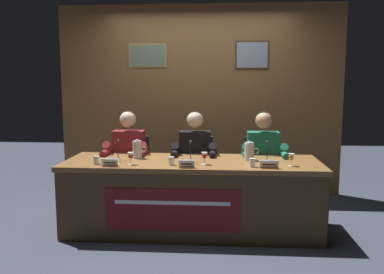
% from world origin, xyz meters
% --- Properties ---
extents(ground_plane, '(12.00, 12.00, 0.00)m').
position_xyz_m(ground_plane, '(0.00, 0.00, 0.00)').
color(ground_plane, '#383D4C').
extents(wall_back_panelled, '(3.86, 0.14, 2.60)m').
position_xyz_m(wall_back_panelled, '(0.00, 1.45, 1.30)').
color(wall_back_panelled, brown).
rests_on(wall_back_panelled, ground_plane).
extents(conference_table, '(2.66, 0.88, 0.75)m').
position_xyz_m(conference_table, '(-0.00, -0.11, 0.51)').
color(conference_table, brown).
rests_on(conference_table, ground_plane).
extents(chair_left, '(0.44, 0.44, 0.91)m').
position_xyz_m(chair_left, '(-0.79, 0.62, 0.44)').
color(chair_left, black).
rests_on(chair_left, ground_plane).
extents(panelist_left, '(0.51, 0.48, 1.23)m').
position_xyz_m(panelist_left, '(-0.79, 0.42, 0.72)').
color(panelist_left, black).
rests_on(panelist_left, ground_plane).
extents(nameplate_left, '(0.16, 0.06, 0.08)m').
position_xyz_m(nameplate_left, '(-0.78, -0.35, 0.79)').
color(nameplate_left, white).
rests_on(nameplate_left, conference_table).
extents(juice_glass_left, '(0.06, 0.06, 0.12)m').
position_xyz_m(juice_glass_left, '(-0.60, -0.25, 0.83)').
color(juice_glass_left, white).
rests_on(juice_glass_left, conference_table).
extents(water_cup_left, '(0.06, 0.06, 0.08)m').
position_xyz_m(water_cup_left, '(-0.94, -0.26, 0.79)').
color(water_cup_left, silver).
rests_on(water_cup_left, conference_table).
extents(microphone_left, '(0.06, 0.17, 0.22)m').
position_xyz_m(microphone_left, '(-0.78, -0.09, 0.82)').
color(microphone_left, black).
rests_on(microphone_left, conference_table).
extents(chair_center, '(0.44, 0.44, 0.91)m').
position_xyz_m(chair_center, '(0.00, 0.62, 0.44)').
color(chair_center, black).
rests_on(chair_center, ground_plane).
extents(panelist_center, '(0.51, 0.48, 1.23)m').
position_xyz_m(panelist_center, '(0.00, 0.42, 0.72)').
color(panelist_center, black).
rests_on(panelist_center, ground_plane).
extents(nameplate_center, '(0.15, 0.06, 0.08)m').
position_xyz_m(nameplate_center, '(-0.03, -0.36, 0.79)').
color(nameplate_center, white).
rests_on(nameplate_center, conference_table).
extents(juice_glass_center, '(0.06, 0.06, 0.12)m').
position_xyz_m(juice_glass_center, '(0.14, -0.19, 0.83)').
color(juice_glass_center, white).
rests_on(juice_glass_center, conference_table).
extents(water_cup_center, '(0.06, 0.06, 0.08)m').
position_xyz_m(water_cup_center, '(-0.19, -0.25, 0.79)').
color(water_cup_center, silver).
rests_on(water_cup_center, conference_table).
extents(microphone_center, '(0.06, 0.17, 0.22)m').
position_xyz_m(microphone_center, '(-0.01, -0.10, 0.82)').
color(microphone_center, black).
rests_on(microphone_center, conference_table).
extents(chair_right, '(0.44, 0.44, 0.91)m').
position_xyz_m(chair_right, '(0.79, 0.62, 0.44)').
color(chair_right, black).
rests_on(chair_right, ground_plane).
extents(panelist_right, '(0.51, 0.48, 1.23)m').
position_xyz_m(panelist_right, '(0.79, 0.42, 0.72)').
color(panelist_right, black).
rests_on(panelist_right, ground_plane).
extents(nameplate_right, '(0.18, 0.06, 0.08)m').
position_xyz_m(nameplate_right, '(0.76, -0.32, 0.79)').
color(nameplate_right, white).
rests_on(nameplate_right, conference_table).
extents(juice_glass_right, '(0.06, 0.06, 0.12)m').
position_xyz_m(juice_glass_right, '(0.99, -0.20, 0.83)').
color(juice_glass_right, white).
rests_on(juice_glass_right, conference_table).
extents(water_cup_right, '(0.06, 0.06, 0.08)m').
position_xyz_m(water_cup_right, '(0.60, -0.27, 0.79)').
color(water_cup_right, silver).
rests_on(water_cup_right, conference_table).
extents(microphone_right, '(0.06, 0.17, 0.22)m').
position_xyz_m(microphone_right, '(0.78, -0.05, 0.82)').
color(microphone_right, black).
rests_on(microphone_right, conference_table).
extents(water_pitcher_left_side, '(0.15, 0.10, 0.21)m').
position_xyz_m(water_pitcher_left_side, '(-0.60, 0.09, 0.84)').
color(water_pitcher_left_side, silver).
rests_on(water_pitcher_left_side, conference_table).
extents(water_pitcher_right_side, '(0.15, 0.10, 0.21)m').
position_xyz_m(water_pitcher_right_side, '(0.60, 0.06, 0.84)').
color(water_pitcher_right_side, silver).
rests_on(water_pitcher_right_side, conference_table).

